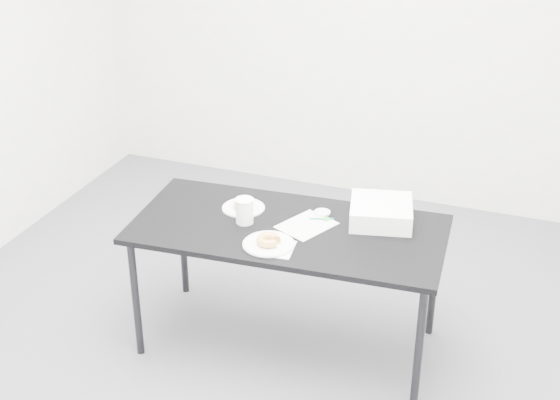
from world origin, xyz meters
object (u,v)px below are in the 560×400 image
(table, at_px, (288,236))
(coffee_cup, at_px, (245,211))
(donut_near, at_px, (269,240))
(plate_far, at_px, (243,208))
(plate_near, at_px, (269,244))
(bakery_box, at_px, (381,212))
(scorecard, at_px, (306,225))
(donut_far, at_px, (243,204))
(pen, at_px, (322,219))

(table, height_order, coffee_cup, coffee_cup)
(coffee_cup, bearing_deg, donut_near, -41.32)
(donut_near, distance_m, plate_far, 0.42)
(plate_near, bearing_deg, coffee_cup, 138.68)
(donut_near, xyz_separation_m, coffee_cup, (-0.20, 0.18, 0.04))
(donut_near, bearing_deg, bakery_box, 43.81)
(table, relative_size, scorecard, 6.03)
(table, bearing_deg, coffee_cup, -175.42)
(scorecard, distance_m, donut_far, 0.38)
(plate_far, height_order, bakery_box, bakery_box)
(plate_far, relative_size, donut_far, 2.13)
(donut_near, bearing_deg, donut_far, 130.08)
(scorecard, height_order, plate_near, plate_near)
(plate_far, bearing_deg, plate_near, -49.92)
(table, relative_size, donut_far, 15.30)
(table, bearing_deg, scorecard, 26.49)
(donut_far, bearing_deg, coffee_cup, -64.60)
(pen, distance_m, donut_near, 0.38)
(pen, bearing_deg, scorecard, -141.24)
(plate_far, bearing_deg, table, -20.27)
(plate_far, height_order, donut_far, donut_far)
(plate_near, relative_size, bakery_box, 0.82)
(scorecard, xyz_separation_m, donut_far, (-0.38, 0.06, 0.02))
(donut_near, relative_size, coffee_cup, 0.89)
(pen, bearing_deg, donut_far, 164.86)
(bakery_box, bearing_deg, pen, -175.24)
(table, distance_m, coffee_cup, 0.26)
(table, xyz_separation_m, pen, (0.14, 0.13, 0.06))
(donut_near, bearing_deg, plate_near, 0.00)
(scorecard, height_order, donut_far, donut_far)
(table, xyz_separation_m, coffee_cup, (-0.23, -0.03, 0.12))
(plate_near, bearing_deg, table, 82.87)
(donut_far, relative_size, coffee_cup, 0.79)
(pen, distance_m, plate_far, 0.43)
(table, distance_m, donut_near, 0.23)
(plate_far, xyz_separation_m, bakery_box, (0.73, 0.12, 0.05))
(pen, distance_m, coffee_cup, 0.41)
(donut_near, height_order, bakery_box, bakery_box)
(pen, height_order, plate_near, same)
(donut_near, xyz_separation_m, plate_far, (-0.27, 0.32, -0.03))
(table, relative_size, bakery_box, 5.24)
(table, height_order, scorecard, scorecard)
(pen, distance_m, bakery_box, 0.31)
(table, bearing_deg, donut_far, 155.91)
(pen, xyz_separation_m, plate_near, (-0.16, -0.34, 0.00))
(bakery_box, bearing_deg, donut_near, -149.31)
(donut_near, xyz_separation_m, bakery_box, (0.46, 0.44, 0.02))
(coffee_cup, bearing_deg, plate_near, -41.32)
(table, relative_size, pen, 12.99)
(donut_near, distance_m, bakery_box, 0.63)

